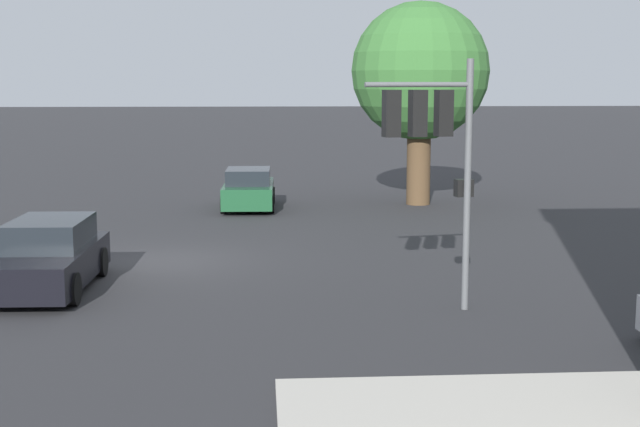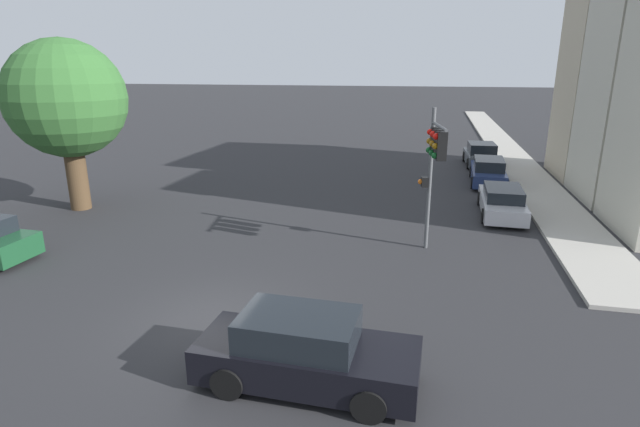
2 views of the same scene
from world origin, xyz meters
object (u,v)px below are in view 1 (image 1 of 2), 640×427
Objects in this scene: crossing_car_1 at (49,257)px; crossing_car_0 at (249,190)px; street_tree at (420,73)px; traffic_signal at (431,133)px.

crossing_car_0 is at bearing 163.11° from crossing_car_1.
crossing_car_0 is at bearing -83.35° from street_tree.
street_tree is 1.64× the size of crossing_car_1.
crossing_car_0 is (0.74, -6.35, -4.21)m from street_tree.
street_tree is at bearing -81.84° from crossing_car_0.
crossing_car_1 is (-2.39, -7.99, -2.83)m from traffic_signal.
crossing_car_0 is at bearing 3.89° from traffic_signal.
crossing_car_1 reaches higher than crossing_car_0.
street_tree is 1.50× the size of traffic_signal.
crossing_car_0 is 0.91× the size of crossing_car_1.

